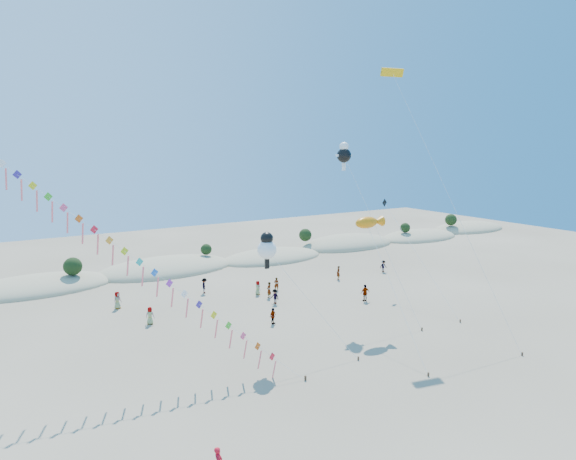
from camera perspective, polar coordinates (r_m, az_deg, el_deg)
The scene contains 9 objects.
ground at distance 31.45m, azimuth 13.16°, elevation -22.55°, with size 160.00×160.00×0.00m, color #776A53.
dune_ridge at distance 68.92m, azimuth -13.37°, elevation -4.46°, with size 145.30×11.49×5.57m.
kite_train at distance 36.19m, azimuth -20.22°, elevation -1.45°, with size 21.65×14.63×19.41m.
fish_kite at distance 45.73m, azimuth 9.63°, elevation 0.89°, with size 5.18×11.76×10.34m.
cartoon_kite_low at distance 38.55m, azimuth -2.51°, elevation -2.07°, with size 6.14×6.11×10.06m.
cartoon_kite_high at distance 49.75m, azimuth 6.67°, elevation 8.93°, with size 3.02×10.43×17.27m.
parafoil_kite at distance 50.09m, azimuth 12.48°, elevation 17.27°, with size 2.62×15.42×24.36m.
dark_kite at distance 55.31m, azimuth 13.61°, elevation -0.42°, with size 2.40×13.40×10.75m.
beachgoers at distance 54.70m, azimuth -2.66°, elevation -7.10°, with size 35.33×13.82×1.88m.
Camera 1 is at (-19.06, -18.67, 16.65)m, focal length 30.00 mm.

